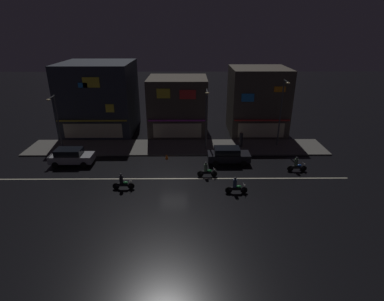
{
  "coord_description": "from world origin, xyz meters",
  "views": [
    {
      "loc": [
        1.53,
        -25.03,
        13.24
      ],
      "look_at": [
        1.75,
        2.75,
        1.7
      ],
      "focal_mm": 28.33,
      "sensor_mm": 36.0,
      "label": 1
    }
  ],
  "objects_px": {
    "streetlamp_mid": "(206,115)",
    "parked_car_trailing": "(71,156)",
    "parked_car_near_kerb": "(228,155)",
    "motorcycle_lead": "(123,183)",
    "motorcycle_following": "(236,187)",
    "pedestrian_on_sidewalk": "(241,139)",
    "traffic_cone": "(167,156)",
    "streetlamp_west": "(57,118)",
    "motorcycle_trailing_far": "(207,171)",
    "streetlamp_east": "(282,108)",
    "motorcycle_opposite_lane": "(297,165)"
  },
  "relations": [
    {
      "from": "streetlamp_west",
      "to": "pedestrian_on_sidewalk",
      "type": "bearing_deg",
      "value": 2.45
    },
    {
      "from": "motorcycle_lead",
      "to": "streetlamp_mid",
      "type": "bearing_deg",
      "value": -139.29
    },
    {
      "from": "streetlamp_mid",
      "to": "traffic_cone",
      "type": "xyz_separation_m",
      "value": [
        -4.29,
        -2.38,
        -3.92
      ]
    },
    {
      "from": "parked_car_trailing",
      "to": "motorcycle_lead",
      "type": "distance_m",
      "value": 8.16
    },
    {
      "from": "streetlamp_west",
      "to": "motorcycle_following",
      "type": "distance_m",
      "value": 21.0
    },
    {
      "from": "traffic_cone",
      "to": "streetlamp_mid",
      "type": "bearing_deg",
      "value": 29.07
    },
    {
      "from": "motorcycle_lead",
      "to": "motorcycle_following",
      "type": "distance_m",
      "value": 9.74
    },
    {
      "from": "parked_car_trailing",
      "to": "motorcycle_trailing_far",
      "type": "relative_size",
      "value": 2.26
    },
    {
      "from": "motorcycle_trailing_far",
      "to": "parked_car_near_kerb",
      "type": "bearing_deg",
      "value": 49.64
    },
    {
      "from": "parked_car_trailing",
      "to": "motorcycle_opposite_lane",
      "type": "distance_m",
      "value": 22.58
    },
    {
      "from": "streetlamp_east",
      "to": "streetlamp_west",
      "type": "bearing_deg",
      "value": -177.48
    },
    {
      "from": "streetlamp_mid",
      "to": "streetlamp_west",
      "type": "bearing_deg",
      "value": -179.99
    },
    {
      "from": "pedestrian_on_sidewalk",
      "to": "motorcycle_lead",
      "type": "xyz_separation_m",
      "value": [
        -11.77,
        -9.7,
        -0.34
      ]
    },
    {
      "from": "parked_car_trailing",
      "to": "motorcycle_following",
      "type": "height_order",
      "value": "parked_car_trailing"
    },
    {
      "from": "parked_car_near_kerb",
      "to": "motorcycle_following",
      "type": "distance_m",
      "value": 6.18
    },
    {
      "from": "motorcycle_trailing_far",
      "to": "traffic_cone",
      "type": "bearing_deg",
      "value": 131.17
    },
    {
      "from": "streetlamp_east",
      "to": "parked_car_trailing",
      "type": "relative_size",
      "value": 1.78
    },
    {
      "from": "parked_car_trailing",
      "to": "traffic_cone",
      "type": "height_order",
      "value": "parked_car_trailing"
    },
    {
      "from": "motorcycle_opposite_lane",
      "to": "traffic_cone",
      "type": "xyz_separation_m",
      "value": [
        -12.88,
        3.08,
        -0.36
      ]
    },
    {
      "from": "motorcycle_opposite_lane",
      "to": "traffic_cone",
      "type": "height_order",
      "value": "motorcycle_opposite_lane"
    },
    {
      "from": "streetlamp_mid",
      "to": "parked_car_near_kerb",
      "type": "relative_size",
      "value": 1.59
    },
    {
      "from": "streetlamp_mid",
      "to": "motorcycle_opposite_lane",
      "type": "relative_size",
      "value": 3.6
    },
    {
      "from": "streetlamp_east",
      "to": "motorcycle_lead",
      "type": "relative_size",
      "value": 4.03
    },
    {
      "from": "motorcycle_following",
      "to": "motorcycle_opposite_lane",
      "type": "relative_size",
      "value": 1.0
    },
    {
      "from": "streetlamp_west",
      "to": "motorcycle_opposite_lane",
      "type": "height_order",
      "value": "streetlamp_west"
    },
    {
      "from": "streetlamp_west",
      "to": "motorcycle_lead",
      "type": "distance_m",
      "value": 12.8
    },
    {
      "from": "parked_car_trailing",
      "to": "pedestrian_on_sidewalk",
      "type": "bearing_deg",
      "value": -166.02
    },
    {
      "from": "parked_car_near_kerb",
      "to": "pedestrian_on_sidewalk",
      "type": "bearing_deg",
      "value": 65.01
    },
    {
      "from": "streetlamp_west",
      "to": "streetlamp_east",
      "type": "bearing_deg",
      "value": 2.52
    },
    {
      "from": "motorcycle_following",
      "to": "motorcycle_trailing_far",
      "type": "relative_size",
      "value": 1.0
    },
    {
      "from": "streetlamp_east",
      "to": "motorcycle_lead",
      "type": "xyz_separation_m",
      "value": [
        -16.14,
        -9.91,
        -3.98
      ]
    },
    {
      "from": "parked_car_near_kerb",
      "to": "parked_car_trailing",
      "type": "bearing_deg",
      "value": -179.26
    },
    {
      "from": "streetlamp_mid",
      "to": "parked_car_trailing",
      "type": "bearing_deg",
      "value": -165.41
    },
    {
      "from": "streetlamp_mid",
      "to": "pedestrian_on_sidewalk",
      "type": "height_order",
      "value": "streetlamp_mid"
    },
    {
      "from": "motorcycle_lead",
      "to": "traffic_cone",
      "type": "bearing_deg",
      "value": -125.87
    },
    {
      "from": "motorcycle_lead",
      "to": "motorcycle_opposite_lane",
      "type": "height_order",
      "value": "same"
    },
    {
      "from": "pedestrian_on_sidewalk",
      "to": "traffic_cone",
      "type": "height_order",
      "value": "pedestrian_on_sidewalk"
    },
    {
      "from": "parked_car_near_kerb",
      "to": "parked_car_trailing",
      "type": "height_order",
      "value": "same"
    },
    {
      "from": "parked_car_near_kerb",
      "to": "motorcycle_following",
      "type": "xyz_separation_m",
      "value": [
        -0.07,
        -6.17,
        -0.24
      ]
    },
    {
      "from": "pedestrian_on_sidewalk",
      "to": "motorcycle_trailing_far",
      "type": "distance_m",
      "value": 8.61
    },
    {
      "from": "streetlamp_west",
      "to": "streetlamp_mid",
      "type": "xyz_separation_m",
      "value": [
        16.34,
        0.0,
        0.35
      ]
    },
    {
      "from": "pedestrian_on_sidewalk",
      "to": "traffic_cone",
      "type": "bearing_deg",
      "value": -150.04
    },
    {
      "from": "streetlamp_mid",
      "to": "pedestrian_on_sidewalk",
      "type": "xyz_separation_m",
      "value": [
        4.14,
        0.87,
        -3.22
      ]
    },
    {
      "from": "parked_car_near_kerb",
      "to": "motorcycle_opposite_lane",
      "type": "xyz_separation_m",
      "value": [
        6.45,
        -2.05,
        -0.24
      ]
    },
    {
      "from": "streetlamp_west",
      "to": "motorcycle_lead",
      "type": "relative_size",
      "value": 3.25
    },
    {
      "from": "parked_car_near_kerb",
      "to": "motorcycle_lead",
      "type": "xyz_separation_m",
      "value": [
        -9.78,
        -5.41,
        -0.24
      ]
    },
    {
      "from": "parked_car_near_kerb",
      "to": "motorcycle_trailing_far",
      "type": "xyz_separation_m",
      "value": [
        -2.37,
        -3.12,
        -0.24
      ]
    },
    {
      "from": "streetlamp_west",
      "to": "parked_car_near_kerb",
      "type": "bearing_deg",
      "value": -10.46
    },
    {
      "from": "motorcycle_opposite_lane",
      "to": "motorcycle_lead",
      "type": "bearing_deg",
      "value": -167.58
    },
    {
      "from": "streetlamp_east",
      "to": "motorcycle_trailing_far",
      "type": "relative_size",
      "value": 4.03
    }
  ]
}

